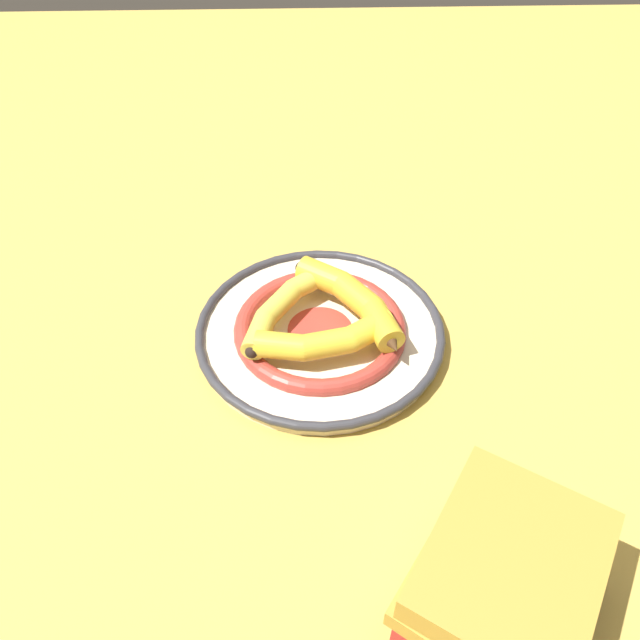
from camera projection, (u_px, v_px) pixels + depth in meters
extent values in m
plane|color=gold|center=(311.00, 347.00, 0.87)|extent=(2.80, 2.80, 0.00)
cylinder|color=beige|center=(320.00, 334.00, 0.87)|extent=(0.33, 0.33, 0.02)
torus|color=#AD382D|center=(320.00, 328.00, 0.86)|extent=(0.24, 0.24, 0.02)
cylinder|color=#AD382D|center=(320.00, 330.00, 0.87)|extent=(0.09, 0.09, 0.00)
torus|color=#333338|center=(320.00, 329.00, 0.86)|extent=(0.35, 0.35, 0.01)
cylinder|color=yellow|center=(311.00, 281.00, 0.89)|extent=(0.06, 0.07, 0.03)
cylinder|color=yellow|center=(280.00, 304.00, 0.86)|extent=(0.07, 0.06, 0.03)
cylinder|color=yellow|center=(259.00, 334.00, 0.82)|extent=(0.07, 0.05, 0.03)
sphere|color=yellow|center=(293.00, 291.00, 0.88)|extent=(0.03, 0.03, 0.03)
sphere|color=yellow|center=(266.00, 318.00, 0.84)|extent=(0.03, 0.03, 0.03)
cone|color=#472D19|center=(328.00, 272.00, 0.91)|extent=(0.03, 0.04, 0.02)
sphere|color=black|center=(252.00, 352.00, 0.79)|extent=(0.02, 0.02, 0.02)
cylinder|color=yellow|center=(280.00, 346.00, 0.80)|extent=(0.05, 0.07, 0.04)
cylinder|color=yellow|center=(327.00, 344.00, 0.80)|extent=(0.05, 0.07, 0.04)
cylinder|color=yellow|center=(369.00, 330.00, 0.82)|extent=(0.06, 0.07, 0.04)
sphere|color=yellow|center=(304.00, 348.00, 0.80)|extent=(0.04, 0.04, 0.04)
sphere|color=yellow|center=(351.00, 340.00, 0.81)|extent=(0.04, 0.04, 0.04)
cone|color=#472D19|center=(256.00, 343.00, 0.80)|extent=(0.03, 0.04, 0.03)
sphere|color=black|center=(387.00, 320.00, 0.83)|extent=(0.02, 0.02, 0.02)
cylinder|color=gold|center=(382.00, 325.00, 0.82)|extent=(0.07, 0.06, 0.04)
cylinder|color=gold|center=(356.00, 296.00, 0.86)|extent=(0.08, 0.07, 0.04)
cylinder|color=gold|center=(322.00, 276.00, 0.90)|extent=(0.07, 0.08, 0.04)
sphere|color=gold|center=(372.00, 309.00, 0.85)|extent=(0.04, 0.04, 0.04)
sphere|color=gold|center=(341.00, 284.00, 0.88)|extent=(0.04, 0.04, 0.04)
cone|color=#472D19|center=(392.00, 342.00, 0.80)|extent=(0.04, 0.04, 0.03)
sphere|color=black|center=(302.00, 268.00, 0.91)|extent=(0.02, 0.02, 0.02)
cube|color=#AD2328|center=(486.00, 590.00, 0.61)|extent=(0.21, 0.20, 0.03)
cube|color=white|center=(488.00, 586.00, 0.61)|extent=(0.20, 0.19, 0.02)
cube|color=#2D4C84|center=(502.00, 588.00, 0.58)|extent=(0.22, 0.22, 0.04)
cube|color=white|center=(504.00, 584.00, 0.58)|extent=(0.21, 0.20, 0.03)
cube|color=#B28933|center=(489.00, 571.00, 0.56)|extent=(0.21, 0.20, 0.02)
cube|color=white|center=(491.00, 567.00, 0.57)|extent=(0.20, 0.19, 0.02)
cube|color=#B28933|center=(513.00, 564.00, 0.54)|extent=(0.22, 0.21, 0.03)
cube|color=white|center=(514.00, 560.00, 0.54)|extent=(0.21, 0.20, 0.03)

